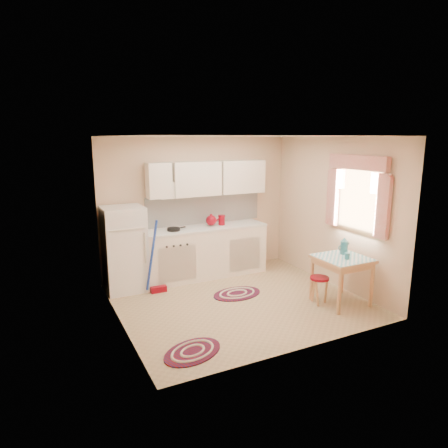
{
  "coord_description": "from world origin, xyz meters",
  "views": [
    {
      "loc": [
        -2.78,
        -5.09,
        2.48
      ],
      "look_at": [
        -0.14,
        0.25,
        1.19
      ],
      "focal_mm": 32.0,
      "sensor_mm": 36.0,
      "label": 1
    }
  ],
  "objects_px": {
    "base_cabinets": "(205,253)",
    "table": "(341,280)",
    "stool": "(319,290)",
    "fridge": "(124,249)"
  },
  "relations": [
    {
      "from": "stool",
      "to": "base_cabinets",
      "type": "bearing_deg",
      "value": 118.87
    },
    {
      "from": "stool",
      "to": "fridge",
      "type": "bearing_deg",
      "value": 143.3
    },
    {
      "from": "fridge",
      "to": "base_cabinets",
      "type": "height_order",
      "value": "fridge"
    },
    {
      "from": "base_cabinets",
      "to": "table",
      "type": "xyz_separation_m",
      "value": [
        1.36,
        -2.05,
        -0.08
      ]
    },
    {
      "from": "fridge",
      "to": "stool",
      "type": "height_order",
      "value": "fridge"
    },
    {
      "from": "base_cabinets",
      "to": "table",
      "type": "distance_m",
      "value": 2.46
    },
    {
      "from": "base_cabinets",
      "to": "stool",
      "type": "xyz_separation_m",
      "value": [
        1.06,
        -1.91,
        -0.23
      ]
    },
    {
      "from": "fridge",
      "to": "table",
      "type": "height_order",
      "value": "fridge"
    },
    {
      "from": "fridge",
      "to": "stool",
      "type": "xyz_separation_m",
      "value": [
        2.5,
        -1.86,
        -0.49
      ]
    },
    {
      "from": "stool",
      "to": "table",
      "type": "bearing_deg",
      "value": -23.17
    }
  ]
}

